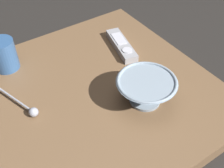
{
  "coord_description": "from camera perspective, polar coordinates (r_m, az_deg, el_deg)",
  "views": [
    {
      "loc": [
        -0.28,
        -0.49,
        0.6
      ],
      "look_at": [
        0.03,
        -0.03,
        0.06
      ],
      "focal_mm": 45.57,
      "sensor_mm": 36.0,
      "label": 1
    }
  ],
  "objects": [
    {
      "name": "coffee_mug",
      "position": [
        0.89,
        -20.87,
        5.5
      ],
      "size": [
        0.07,
        0.07,
        0.09
      ],
      "color": "#33598C",
      "rests_on": "table"
    },
    {
      "name": "table",
      "position": [
        0.81,
        -2.74,
        -1.84
      ],
      "size": [
        0.62,
        0.65,
        0.04
      ],
      "color": "brown",
      "rests_on": "ground"
    },
    {
      "name": "teaspoon",
      "position": [
        0.75,
        -16.33,
        -4.82
      ],
      "size": [
        0.06,
        0.14,
        0.02
      ],
      "color": "#A3A5B2",
      "rests_on": "table"
    },
    {
      "name": "cereal_bowl",
      "position": [
        0.73,
        6.83,
        -1.12
      ],
      "size": [
        0.16,
        0.16,
        0.07
      ],
      "color": "#8C9EAD",
      "rests_on": "table"
    },
    {
      "name": "tv_remote_near",
      "position": [
        0.93,
        1.89,
        7.81
      ],
      "size": [
        0.08,
        0.17,
        0.03
      ],
      "color": "#9E9EA3",
      "rests_on": "table"
    },
    {
      "name": "ground_plane",
      "position": [
        0.82,
        -2.69,
        -2.89
      ],
      "size": [
        6.0,
        6.0,
        0.0
      ],
      "primitive_type": "plane",
      "color": "black"
    }
  ]
}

